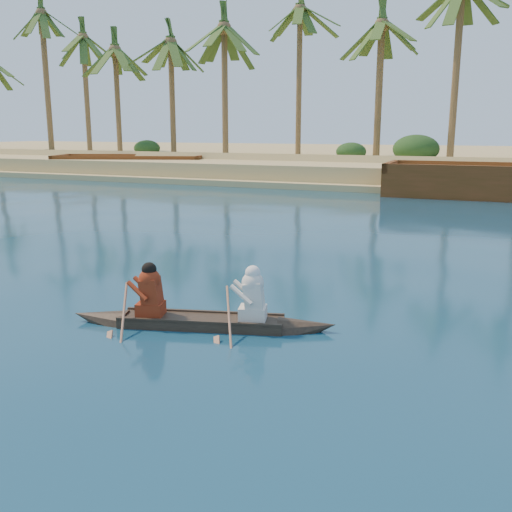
% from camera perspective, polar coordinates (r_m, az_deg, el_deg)
% --- Properties ---
extents(ground, '(160.00, 160.00, 0.00)m').
position_cam_1_polar(ground, '(10.96, -3.66, -5.76)').
color(ground, '#0A3045').
rests_on(ground, ground).
extents(sandy_embankment, '(150.00, 51.00, 1.50)m').
position_cam_1_polar(sandy_embankment, '(56.43, 18.50, 8.98)').
color(sandy_embankment, tan).
rests_on(sandy_embankment, ground).
extents(palm_grove, '(110.00, 14.00, 16.00)m').
position_cam_1_polar(palm_grove, '(44.76, 17.81, 17.85)').
color(palm_grove, '#314F1B').
rests_on(palm_grove, ground).
extents(shrub_cluster, '(100.00, 6.00, 2.40)m').
position_cam_1_polar(shrub_cluster, '(41.11, 16.68, 8.93)').
color(shrub_cluster, '#1A3714').
rests_on(shrub_cluster, ground).
extents(canoe, '(4.77, 1.88, 1.32)m').
position_cam_1_polar(canoe, '(10.21, -5.50, -5.69)').
color(canoe, '#3B2E20').
rests_on(canoe, ground).
extents(barge_left, '(11.57, 7.12, 1.83)m').
position_cam_1_polar(barge_left, '(44.33, -12.44, 8.66)').
color(barge_left, brown).
rests_on(barge_left, ground).
extents(barge_mid, '(12.14, 4.22, 2.01)m').
position_cam_1_polar(barge_mid, '(31.91, 23.82, 6.59)').
color(barge_mid, brown).
rests_on(barge_mid, ground).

